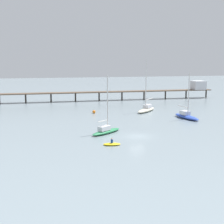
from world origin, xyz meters
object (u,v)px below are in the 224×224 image
at_px(sailboat_cream, 146,109).
at_px(pier, 129,90).
at_px(sailboat_blue, 186,116).
at_px(dinghy_yellow, 112,144).
at_px(sailboat_green, 106,130).
at_px(mooring_buoy_mid, 94,112).

bearing_deg(sailboat_cream, pier, 82.81).
height_order(sailboat_blue, dinghy_yellow, sailboat_blue).
bearing_deg(dinghy_yellow, sailboat_cream, 60.59).
relative_size(pier, sailboat_green, 8.41).
xyz_separation_m(pier, mooring_buoy_mid, (-16.79, -24.51, -2.95)).
distance_m(sailboat_blue, mooring_buoy_mid, 22.53).
relative_size(sailboat_green, sailboat_blue, 1.01).
height_order(sailboat_cream, mooring_buoy_mid, sailboat_cream).
height_order(sailboat_green, mooring_buoy_mid, sailboat_green).
distance_m(pier, sailboat_blue, 36.86).
relative_size(sailboat_cream, sailboat_blue, 1.27).
bearing_deg(mooring_buoy_mid, pier, 55.58).
xyz_separation_m(pier, sailboat_blue, (2.15, -36.70, -2.67)).
xyz_separation_m(dinghy_yellow, mooring_buoy_mid, (3.02, 30.21, 0.19)).
bearing_deg(sailboat_cream, sailboat_green, -126.16).
distance_m(pier, dinghy_yellow, 58.28).
relative_size(pier, mooring_buoy_mid, 109.49).
relative_size(pier, dinghy_yellow, 30.85).
xyz_separation_m(pier, sailboat_cream, (-3.18, -25.21, -2.54)).
distance_m(sailboat_blue, dinghy_yellow, 28.42).
height_order(pier, sailboat_green, sailboat_green).
bearing_deg(sailboat_blue, mooring_buoy_mid, 147.24).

